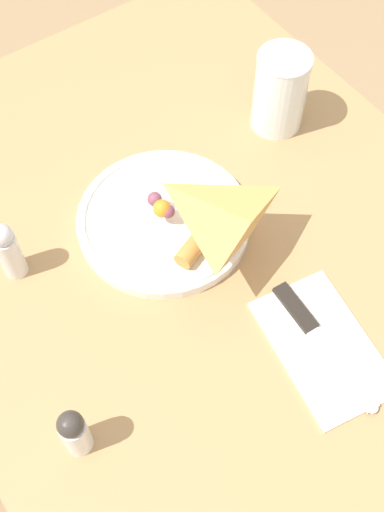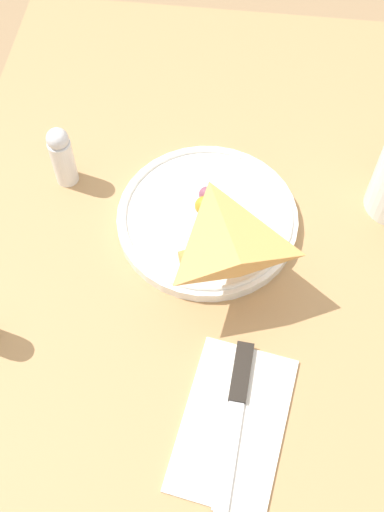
# 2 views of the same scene
# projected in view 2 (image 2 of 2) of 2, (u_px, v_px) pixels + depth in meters

# --- Properties ---
(ground_plane) EXTENTS (6.00, 6.00, 0.00)m
(ground_plane) POSITION_uv_depth(u_px,v_px,m) (205.00, 458.00, 1.39)
(ground_plane) COLOR #997A56
(dining_table) EXTENTS (1.07, 0.71, 0.73)m
(dining_table) POSITION_uv_depth(u_px,v_px,m) (213.00, 346.00, 0.86)
(dining_table) COLOR #A87F51
(dining_table) RESTS_ON ground_plane
(plate_pizza) EXTENTS (0.23, 0.23, 0.05)m
(plate_pizza) POSITION_uv_depth(u_px,v_px,m) (208.00, 218.00, 0.81)
(plate_pizza) COLOR white
(plate_pizza) RESTS_ON dining_table
(napkin_folded) EXTENTS (0.19, 0.14, 0.00)m
(napkin_folded) POSITION_uv_depth(u_px,v_px,m) (233.00, 423.00, 0.69)
(napkin_folded) COLOR white
(napkin_folded) RESTS_ON dining_table
(butter_knife) EXTENTS (0.19, 0.03, 0.01)m
(butter_knife) POSITION_uv_depth(u_px,v_px,m) (235.00, 414.00, 0.69)
(butter_knife) COLOR black
(butter_knife) RESTS_ON napkin_folded
(salt_shaker) EXTENTS (0.03, 0.03, 0.09)m
(salt_shaker) POSITION_uv_depth(u_px,v_px,m) (62.00, 156.00, 0.82)
(salt_shaker) COLOR silver
(salt_shaker) RESTS_ON dining_table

